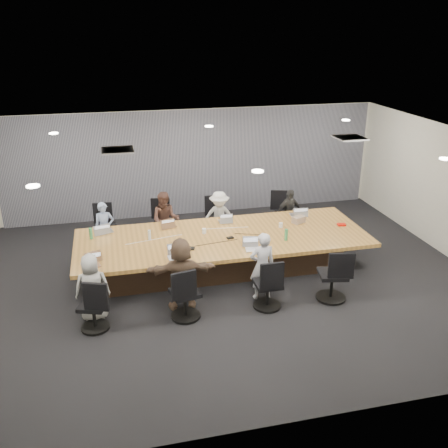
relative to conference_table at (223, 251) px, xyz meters
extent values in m
cube|color=black|center=(0.00, -0.50, -0.40)|extent=(10.00, 8.00, 0.00)
cube|color=white|center=(0.00, -0.50, 2.40)|extent=(10.00, 8.00, 0.00)
cube|color=beige|center=(0.00, 3.50, 1.00)|extent=(10.00, 0.00, 2.80)
cube|color=beige|center=(0.00, -4.50, 1.00)|extent=(10.00, 0.00, 2.80)
cube|color=gray|center=(0.00, 3.42, 1.00)|extent=(9.80, 0.04, 2.80)
cube|color=#39271A|center=(0.00, 0.00, -0.07)|extent=(4.80, 1.40, 0.66)
cube|color=#B4803A|center=(0.00, 0.00, 0.30)|extent=(6.00, 2.20, 0.08)
imported|color=#889CC8|center=(-2.39, 1.35, 0.20)|extent=(0.45, 0.31, 1.19)
cube|color=#B2B2B7|center=(-2.39, 0.80, 0.35)|extent=(0.39, 0.31, 0.02)
imported|color=brown|center=(-1.02, 1.35, 0.27)|extent=(0.74, 0.63, 1.33)
cube|color=#8C6647|center=(-1.02, 0.80, 0.35)|extent=(0.34, 0.27, 0.02)
imported|color=silver|center=(0.23, 1.35, 0.23)|extent=(0.87, 0.58, 1.25)
cube|color=#B2B2B7|center=(0.23, 0.80, 0.35)|extent=(0.29, 0.20, 0.02)
imported|color=#2F2F30|center=(1.95, 1.35, 0.19)|extent=(0.74, 0.44, 1.18)
cube|color=#B2B2B7|center=(1.95, 0.80, 0.35)|extent=(0.35, 0.26, 0.02)
imported|color=#A6A6A6|center=(-2.63, -1.35, 0.21)|extent=(0.62, 0.42, 1.22)
cube|color=#8C6647|center=(-2.63, -0.80, 0.35)|extent=(0.35, 0.28, 0.02)
imported|color=brown|center=(-1.08, -1.35, 0.28)|extent=(1.29, 0.50, 1.36)
cube|color=#B2B2B7|center=(-1.08, -0.80, 0.35)|extent=(0.34, 0.25, 0.02)
imported|color=#B9BAC7|center=(0.43, -1.35, 0.26)|extent=(0.49, 0.32, 1.33)
cube|color=#B2B2B7|center=(0.43, -0.80, 0.35)|extent=(0.34, 0.26, 0.02)
cylinder|color=#3E9759|center=(-2.65, 0.49, 0.46)|extent=(0.08, 0.08, 0.24)
cylinder|color=#3E9759|center=(1.20, -0.50, 0.46)|extent=(0.09, 0.09, 0.24)
cylinder|color=silver|center=(-1.49, 0.18, 0.44)|extent=(0.06, 0.06, 0.20)
cylinder|color=white|center=(-0.35, 0.23, 0.39)|extent=(0.10, 0.10, 0.11)
cylinder|color=white|center=(1.32, 0.17, 0.39)|extent=(0.10, 0.10, 0.11)
cylinder|color=brown|center=(-2.60, -0.40, 0.39)|extent=(0.09, 0.09, 0.11)
cube|color=black|center=(-0.77, -0.47, 0.36)|extent=(0.19, 0.16, 0.03)
cube|color=black|center=(0.12, -0.15, 0.35)|extent=(0.15, 0.11, 0.03)
cube|color=black|center=(0.50, -0.37, 0.37)|extent=(0.16, 0.04, 0.06)
cube|color=tan|center=(1.79, 0.34, 0.41)|extent=(0.32, 0.27, 0.15)
cube|color=red|center=(2.65, -0.02, 0.36)|extent=(0.19, 0.14, 0.04)
camera|label=1|loc=(-2.16, -9.22, 4.43)|focal=40.00mm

